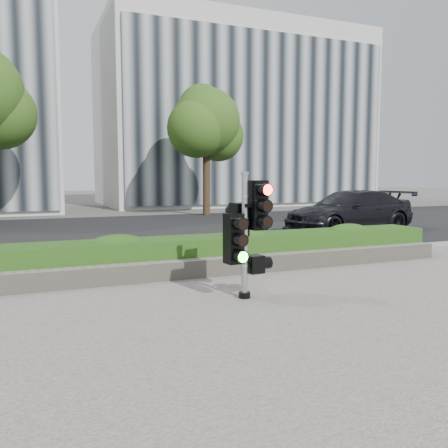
# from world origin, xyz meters

# --- Properties ---
(ground) EXTENTS (120.00, 120.00, 0.00)m
(ground) POSITION_xyz_m (0.00, 0.00, 0.00)
(ground) COLOR #51514C
(ground) RESTS_ON ground
(sidewalk) EXTENTS (16.00, 11.00, 0.03)m
(sidewalk) POSITION_xyz_m (0.00, -2.50, 0.01)
(sidewalk) COLOR #9E9389
(sidewalk) RESTS_ON ground
(road) EXTENTS (60.00, 13.00, 0.02)m
(road) POSITION_xyz_m (0.00, 10.00, 0.01)
(road) COLOR black
(road) RESTS_ON ground
(curb) EXTENTS (60.00, 0.25, 0.12)m
(curb) POSITION_xyz_m (0.00, 3.15, 0.06)
(curb) COLOR gray
(curb) RESTS_ON ground
(stone_wall) EXTENTS (12.00, 0.32, 0.34)m
(stone_wall) POSITION_xyz_m (0.00, 1.90, 0.20)
(stone_wall) COLOR gray
(stone_wall) RESTS_ON sidewalk
(hedge) EXTENTS (12.00, 1.00, 0.68)m
(hedge) POSITION_xyz_m (0.00, 2.55, 0.37)
(hedge) COLOR #447F27
(hedge) RESTS_ON sidewalk
(building_right) EXTENTS (18.00, 10.00, 12.00)m
(building_right) POSITION_xyz_m (11.00, 25.00, 6.00)
(building_right) COLOR #B7B7B2
(building_right) RESTS_ON ground
(tree_right) EXTENTS (4.10, 3.58, 6.53)m
(tree_right) POSITION_xyz_m (5.48, 15.55, 4.48)
(tree_right) COLOR black
(tree_right) RESTS_ON ground
(traffic_signal) EXTENTS (0.71, 0.54, 1.99)m
(traffic_signal) POSITION_xyz_m (0.39, 0.15, 1.13)
(traffic_signal) COLOR black
(traffic_signal) RESTS_ON sidewalk
(car_dark) EXTENTS (5.18, 2.63, 1.44)m
(car_dark) POSITION_xyz_m (7.59, 6.93, 0.74)
(car_dark) COLOR black
(car_dark) RESTS_ON road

